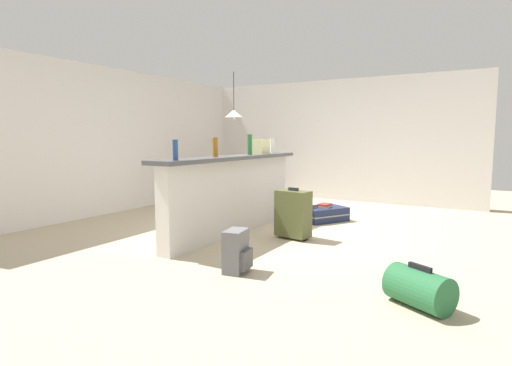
{
  "coord_description": "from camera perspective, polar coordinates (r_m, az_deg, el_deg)",
  "views": [
    {
      "loc": [
        -5.23,
        -2.75,
        1.32
      ],
      "look_at": [
        0.08,
        0.37,
        0.63
      ],
      "focal_mm": 28.76,
      "sensor_mm": 36.0,
      "label": 1
    }
  ],
  "objects": [
    {
      "name": "dining_table",
      "position": [
        7.71,
        -2.98,
        1.38
      ],
      "size": [
        1.1,
        0.8,
        0.74
      ],
      "color": "#332319",
      "rests_on": "ground_plane"
    },
    {
      "name": "bottle_amber",
      "position": [
        5.29,
        -5.69,
        4.99
      ],
      "size": [
        0.07,
        0.07,
        0.25
      ],
      "primitive_type": "cylinder",
      "color": "#9E661E",
      "rests_on": "bar_countertop"
    },
    {
      "name": "wall_back",
      "position": [
        7.81,
        -17.61,
        5.59
      ],
      "size": [
        6.6,
        0.1,
        2.5
      ],
      "primitive_type": "cube",
      "color": "silver",
      "rests_on": "ground_plane"
    },
    {
      "name": "pendant_lamp",
      "position": [
        7.63,
        -3.1,
        9.63
      ],
      "size": [
        0.34,
        0.34,
        0.86
      ],
      "color": "black"
    },
    {
      "name": "dining_chair_far_side",
      "position": [
        8.02,
        -6.32,
        0.61
      ],
      "size": [
        0.45,
        0.45,
        0.93
      ],
      "color": "#9E754C",
      "rests_on": "ground_plane"
    },
    {
      "name": "suitcase_flat_navy",
      "position": [
        6.59,
        9.31,
        -4.26
      ],
      "size": [
        0.88,
        0.78,
        0.22
      ],
      "color": "#1E284C",
      "rests_on": "ground_plane"
    },
    {
      "name": "duffel_bag_green",
      "position": [
        3.52,
        21.74,
        -13.46
      ],
      "size": [
        0.5,
        0.57,
        0.34
      ],
      "color": "#286B3D",
      "rests_on": "ground_plane"
    },
    {
      "name": "bottle_blue",
      "position": [
        4.54,
        -11.16,
        4.52
      ],
      "size": [
        0.06,
        0.06,
        0.23
      ],
      "primitive_type": "cylinder",
      "color": "#284C89",
      "rests_on": "bar_countertop"
    },
    {
      "name": "book_stack",
      "position": [
        6.54,
        9.56,
        -3.11
      ],
      "size": [
        0.23,
        0.19,
        0.06
      ],
      "color": "tan",
      "rests_on": "suitcase_flat_navy"
    },
    {
      "name": "partition_half_wall",
      "position": [
        5.64,
        -3.16,
        -1.87
      ],
      "size": [
        2.8,
        0.2,
        1.02
      ],
      "primitive_type": "cube",
      "color": "silver",
      "rests_on": "ground_plane"
    },
    {
      "name": "suitcase_upright_olive",
      "position": [
        5.37,
        5.18,
        -4.25
      ],
      "size": [
        0.31,
        0.47,
        0.67
      ],
      "color": "#51562D",
      "rests_on": "ground_plane"
    },
    {
      "name": "dining_chair_near_partition",
      "position": [
        7.43,
        0.41,
        0.19
      ],
      "size": [
        0.43,
        0.43,
        0.93
      ],
      "color": "#9E754C",
      "rests_on": "ground_plane"
    },
    {
      "name": "wall_right",
      "position": [
        8.82,
        10.27,
        5.85
      ],
      "size": [
        0.1,
        6.0,
        2.5
      ],
      "primitive_type": "cube",
      "color": "silver",
      "rests_on": "ground_plane"
    },
    {
      "name": "backpack_grey",
      "position": [
        4.07,
        -2.73,
        -9.55
      ],
      "size": [
        0.31,
        0.28,
        0.42
      ],
      "color": "slate",
      "rests_on": "ground_plane"
    },
    {
      "name": "bar_countertop",
      "position": [
        5.59,
        -3.19,
        3.55
      ],
      "size": [
        2.96,
        0.4,
        0.05
      ],
      "primitive_type": "cube",
      "color": "#4C4C51",
      "rests_on": "partition_half_wall"
    },
    {
      "name": "bottle_green",
      "position": [
        5.88,
        -0.87,
        5.37
      ],
      "size": [
        0.07,
        0.07,
        0.29
      ],
      "primitive_type": "cylinder",
      "color": "#2D6B38",
      "rests_on": "bar_countertop"
    },
    {
      "name": "grocery_bag",
      "position": [
        6.27,
        0.65,
        5.1
      ],
      "size": [
        0.26,
        0.18,
        0.22
      ],
      "primitive_type": "cube",
      "color": "beige",
      "rests_on": "bar_countertop"
    },
    {
      "name": "bottle_white",
      "position": [
        6.7,
        2.26,
        5.26
      ],
      "size": [
        0.07,
        0.07,
        0.24
      ],
      "primitive_type": "cylinder",
      "color": "silver",
      "rests_on": "bar_countertop"
    },
    {
      "name": "ground_plane",
      "position": [
        6.06,
        2.66,
        -6.43
      ],
      "size": [
        13.0,
        13.0,
        0.05
      ],
      "primitive_type": "cube",
      "color": "#BCAD8E"
    }
  ]
}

